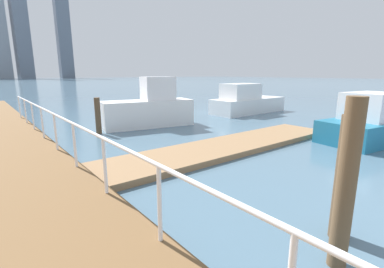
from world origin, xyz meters
name	(u,v)px	position (x,y,z in m)	size (l,w,h in m)	color
ground_plane	(80,117)	(0.00, 20.00, 0.00)	(300.00, 300.00, 0.00)	slate
floating_dock	(223,147)	(1.64, 9.32, 0.09)	(10.29, 2.00, 0.18)	#93704C
boardwalk_railing	(104,149)	(-3.15, 7.56, 1.25)	(0.06, 22.75, 1.08)	white
dock_piling_0	(346,179)	(-0.54, 4.48, 0.99)	(0.31, 0.31, 1.98)	brown
dock_piling_1	(346,186)	(-1.25, 4.20, 1.16)	(0.24, 0.24, 2.31)	brown
dock_piling_3	(98,116)	(-0.77, 14.58, 0.78)	(0.24, 0.24, 1.57)	brown
moored_boat_0	(150,109)	(1.87, 14.75, 0.87)	(4.59, 2.28, 2.42)	white
moored_boat_1	(381,123)	(7.69, 6.61, 0.65)	(6.26, 2.85, 1.87)	#1E6B8C
moored_boat_3	(246,102)	(9.24, 14.88, 0.73)	(5.49, 1.99, 1.93)	white
skyline_tower_3	(19,19)	(17.15, 165.58, 28.38)	(6.38, 8.82, 56.76)	slate
skyline_tower_4	(64,38)	(34.52, 157.39, 20.19)	(6.09, 7.82, 40.37)	slate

